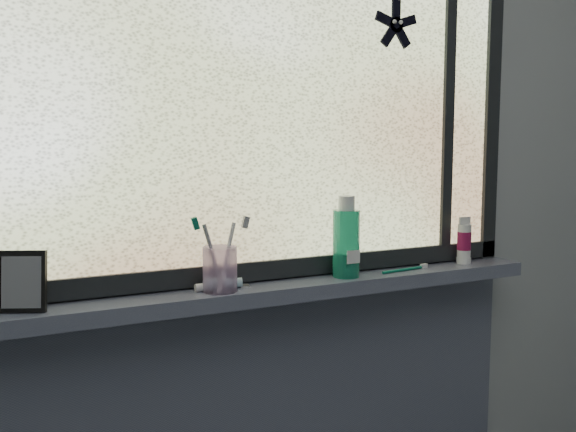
# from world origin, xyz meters

# --- Properties ---
(wall_back) EXTENTS (3.00, 0.01, 2.50)m
(wall_back) POSITION_xyz_m (0.00, 1.30, 1.25)
(wall_back) COLOR #9EA3A8
(wall_back) RESTS_ON ground
(windowsill) EXTENTS (1.62, 0.14, 0.04)m
(windowsill) POSITION_xyz_m (0.00, 1.23, 1.00)
(windowsill) COLOR #4F5469
(windowsill) RESTS_ON wall_back
(window_pane) EXTENTS (1.50, 0.01, 1.00)m
(window_pane) POSITION_xyz_m (0.00, 1.28, 1.53)
(window_pane) COLOR silver
(window_pane) RESTS_ON wall_back
(frame_bottom) EXTENTS (1.60, 0.03, 0.05)m
(frame_bottom) POSITION_xyz_m (0.00, 1.28, 1.05)
(frame_bottom) COLOR black
(frame_bottom) RESTS_ON windowsill
(frame_right) EXTENTS (0.05, 0.03, 1.10)m
(frame_right) POSITION_xyz_m (0.78, 1.28, 1.53)
(frame_right) COLOR black
(frame_right) RESTS_ON wall_back
(frame_mullion) EXTENTS (0.03, 0.03, 1.00)m
(frame_mullion) POSITION_xyz_m (0.60, 1.28, 1.53)
(frame_mullion) COLOR black
(frame_mullion) RESTS_ON wall_back
(starfish_sticker) EXTENTS (0.15, 0.02, 0.15)m
(starfish_sticker) POSITION_xyz_m (0.40, 1.27, 1.72)
(starfish_sticker) COLOR black
(starfish_sticker) RESTS_ON window_pane
(vanity_mirror) EXTENTS (0.12, 0.09, 0.13)m
(vanity_mirror) POSITION_xyz_m (-0.62, 1.23, 1.09)
(vanity_mirror) COLOR black
(vanity_mirror) RESTS_ON windowsill
(toothpaste_tube) EXTENTS (0.18, 0.04, 0.03)m
(toothpaste_tube) POSITION_xyz_m (-0.15, 1.23, 1.04)
(toothpaste_tube) COLOR white
(toothpaste_tube) RESTS_ON windowsill
(toothbrush_cup) EXTENTS (0.10, 0.10, 0.11)m
(toothbrush_cup) POSITION_xyz_m (-0.16, 1.21, 1.08)
(toothbrush_cup) COLOR #D7ACE4
(toothbrush_cup) RESTS_ON windowsill
(toothbrush_lying) EXTENTS (0.19, 0.04, 0.01)m
(toothbrush_lying) POSITION_xyz_m (0.40, 1.21, 1.03)
(toothbrush_lying) COLOR #0B664D
(toothbrush_lying) RESTS_ON windowsill
(mouthwash_bottle) EXTENTS (0.08, 0.08, 0.18)m
(mouthwash_bottle) POSITION_xyz_m (0.21, 1.22, 1.13)
(mouthwash_bottle) COLOR #1FA179
(mouthwash_bottle) RESTS_ON windowsill
(cream_tube) EXTENTS (0.05, 0.05, 0.10)m
(cream_tube) POSITION_xyz_m (0.64, 1.23, 1.10)
(cream_tube) COLOR silver
(cream_tube) RESTS_ON windowsill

